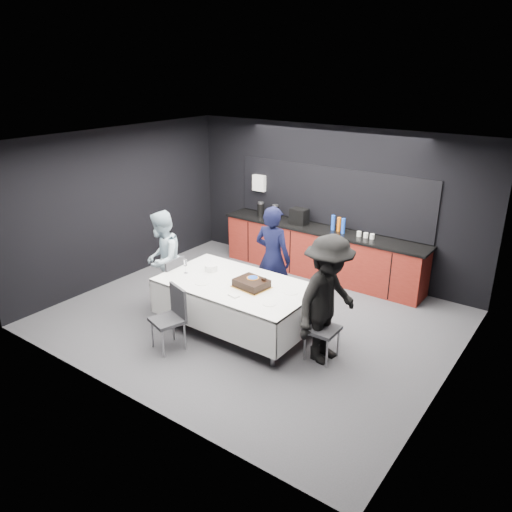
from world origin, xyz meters
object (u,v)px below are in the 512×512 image
at_px(champagne_flute, 185,264).
at_px(person_right, 328,300).
at_px(plate_stack, 211,268).
at_px(chair_near, 172,313).
at_px(chair_left, 171,280).
at_px(chair_right, 317,322).
at_px(party_table, 236,291).
at_px(cake_assembly, 252,283).
at_px(person_center, 273,258).
at_px(person_left, 163,260).

relative_size(champagne_flute, person_right, 0.12).
distance_m(plate_stack, person_right, 2.09).
height_order(chair_near, person_right, person_right).
relative_size(chair_near, person_right, 0.51).
bearing_deg(chair_left, chair_right, 3.74).
distance_m(party_table, chair_near, 1.03).
distance_m(cake_assembly, chair_near, 1.21).
relative_size(person_center, person_right, 0.97).
distance_m(cake_assembly, person_left, 1.76).
bearing_deg(person_right, person_center, 65.03).
relative_size(champagne_flute, chair_near, 0.24).
bearing_deg(person_right, chair_right, 103.29).
relative_size(plate_stack, chair_right, 0.22).
height_order(chair_right, person_left, person_left).
bearing_deg(cake_assembly, champagne_flute, -171.18).
distance_m(cake_assembly, person_center, 0.98).
height_order(person_center, person_left, person_center).
distance_m(chair_right, person_right, 0.39).
relative_size(champagne_flute, person_left, 0.14).
height_order(party_table, chair_left, chair_left).
relative_size(party_table, chair_right, 2.51).
relative_size(chair_right, chair_near, 1.00).
xyz_separation_m(champagne_flute, person_center, (0.87, 1.12, -0.07)).
xyz_separation_m(party_table, cake_assembly, (0.28, 0.01, 0.20)).
bearing_deg(person_left, chair_right, 64.92).
height_order(person_center, person_right, person_right).
xyz_separation_m(party_table, chair_near, (-0.42, -0.93, -0.11)).
xyz_separation_m(cake_assembly, chair_near, (-0.70, -0.94, -0.31)).
bearing_deg(chair_left, cake_assembly, 4.85).
distance_m(chair_left, person_right, 2.77).
bearing_deg(plate_stack, chair_near, -80.43).
height_order(plate_stack, chair_right, chair_right).
distance_m(party_table, chair_right, 1.36).
relative_size(chair_near, person_center, 0.53).
distance_m(person_center, person_right, 1.72).
relative_size(party_table, person_center, 1.33).
bearing_deg(cake_assembly, chair_near, -126.68).
bearing_deg(person_center, chair_left, 37.74).
bearing_deg(party_table, chair_left, -174.44).
bearing_deg(cake_assembly, person_right, 2.69).
bearing_deg(person_left, champagne_flute, 52.61).
bearing_deg(chair_right, person_left, -177.86).
bearing_deg(plate_stack, cake_assembly, -8.22).
bearing_deg(chair_left, person_center, 40.39).
bearing_deg(champagne_flute, person_left, 169.83).
xyz_separation_m(person_center, person_right, (1.48, -0.89, 0.03)).
bearing_deg(champagne_flute, person_center, 52.15).
height_order(cake_assembly, plate_stack, cake_assembly).
height_order(cake_assembly, champagne_flute, champagne_flute).
xyz_separation_m(chair_right, person_left, (-2.84, -0.11, 0.28)).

